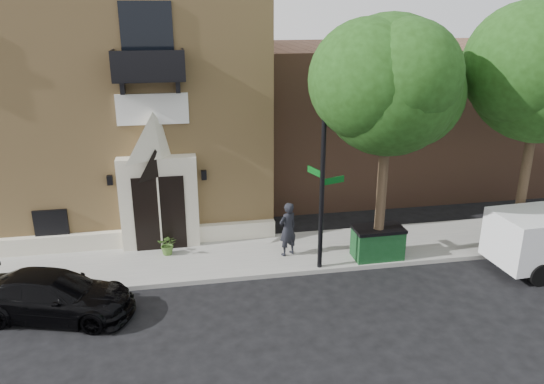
% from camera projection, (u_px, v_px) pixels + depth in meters
% --- Properties ---
extents(ground, '(120.00, 120.00, 0.00)m').
position_uv_depth(ground, '(195.00, 285.00, 16.17)').
color(ground, black).
rests_on(ground, ground).
extents(sidewalk, '(42.00, 3.00, 0.15)m').
position_uv_depth(sidewalk, '(223.00, 258.00, 17.70)').
color(sidewalk, gray).
rests_on(sidewalk, ground).
extents(church, '(12.20, 11.01, 9.30)m').
position_uv_depth(church, '(106.00, 95.00, 21.49)').
color(church, tan).
rests_on(church, ground).
extents(neighbour_building, '(18.00, 8.00, 6.40)m').
position_uv_depth(neighbour_building, '(434.00, 112.00, 25.50)').
color(neighbour_building, brown).
rests_on(neighbour_building, ground).
extents(street_tree_left, '(4.97, 4.38, 7.77)m').
position_uv_depth(street_tree_left, '(392.00, 84.00, 15.57)').
color(street_tree_left, '#38281C').
rests_on(street_tree_left, sidewalk).
extents(black_sedan, '(4.65, 2.88, 1.26)m').
position_uv_depth(black_sedan, '(54.00, 295.00, 14.37)').
color(black_sedan, black).
rests_on(black_sedan, ground).
extents(street_sign, '(1.04, 0.84, 5.51)m').
position_uv_depth(street_sign, '(322.00, 185.00, 16.08)').
color(street_sign, black).
rests_on(street_sign, sidewalk).
extents(fire_hydrant, '(0.49, 0.40, 0.87)m').
position_uv_depth(fire_hydrant, '(391.00, 243.00, 17.69)').
color(fire_hydrant, '#B90E2F').
rests_on(fire_hydrant, sidewalk).
extents(dumpster, '(1.65, 0.95, 1.07)m').
position_uv_depth(dumpster, '(378.00, 242.00, 17.46)').
color(dumpster, '#103C19').
rests_on(dumpster, sidewalk).
extents(planter, '(0.72, 0.66, 0.71)m').
position_uv_depth(planter, '(168.00, 244.00, 17.73)').
color(planter, '#496F2C').
rests_on(planter, sidewalk).
extents(pedestrian_near, '(0.80, 0.70, 1.85)m').
position_uv_depth(pedestrian_near, '(288.00, 229.00, 17.51)').
color(pedestrian_near, black).
rests_on(pedestrian_near, sidewalk).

